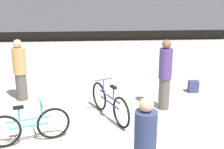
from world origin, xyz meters
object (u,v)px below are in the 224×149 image
object	(u,v)px
bicycle_blue	(109,103)
person_in_navy	(145,145)
backpack	(193,86)
person_in_purple	(165,75)
person_in_tan	(20,70)
bicycle_teal	(29,126)

from	to	relation	value
bicycle_blue	person_in_navy	bearing A→B (deg)	-81.22
bicycle_blue	backpack	bearing A→B (deg)	31.47
person_in_navy	backpack	xyz separation A→B (m)	(2.10, 4.12, -0.61)
backpack	bicycle_blue	bearing A→B (deg)	-148.53
person_in_navy	backpack	size ratio (longest dim) A/B	4.59
bicycle_blue	person_in_purple	bearing A→B (deg)	17.71
bicycle_blue	person_in_tan	size ratio (longest dim) A/B	1.00
bicycle_blue	person_in_purple	distance (m)	1.55
bicycle_teal	person_in_purple	size ratio (longest dim) A/B	0.90
person_in_purple	person_in_navy	bearing A→B (deg)	-169.12
person_in_tan	person_in_purple	bearing A→B (deg)	63.69
backpack	person_in_purple	bearing A→B (deg)	-135.60
bicycle_teal	person_in_tan	bearing A→B (deg)	105.34
bicycle_blue	backpack	distance (m)	2.94
person_in_navy	person_in_purple	world-z (taller)	person_in_purple
person_in_navy	person_in_tan	xyz separation A→B (m)	(-2.70, 3.87, 0.05)
bicycle_teal	backpack	size ratio (longest dim) A/B	4.69
person_in_navy	person_in_tan	distance (m)	4.72
bicycle_blue	person_in_tan	world-z (taller)	person_in_tan
person_in_navy	backpack	world-z (taller)	person_in_navy
person_in_tan	backpack	size ratio (longest dim) A/B	4.88
bicycle_blue	person_in_navy	distance (m)	2.65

